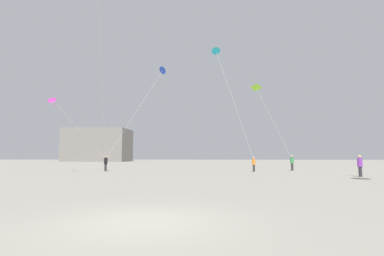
{
  "coord_description": "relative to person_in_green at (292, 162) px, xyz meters",
  "views": [
    {
      "loc": [
        1.8,
        -7.11,
        1.6
      ],
      "look_at": [
        0.0,
        16.85,
        4.01
      ],
      "focal_mm": 26.82,
      "sensor_mm": 36.0,
      "label": 1
    }
  ],
  "objects": [
    {
      "name": "kite_lime_delta",
      "position": [
        -3.08,
        5.05,
        9.95
      ],
      "size": [
        3.83,
        5.57,
        10.25
      ],
      "color": "#8CD12D"
    },
    {
      "name": "person_in_black",
      "position": [
        -21.13,
        -3.09,
        -0.04
      ],
      "size": [
        0.38,
        0.38,
        1.72
      ],
      "rotation": [
        0.0,
        0.0,
        1.58
      ],
      "color": "#2D2D33",
      "rests_on": "ground_plane"
    },
    {
      "name": "person_in_orange",
      "position": [
        -4.8,
        -2.86,
        -0.13
      ],
      "size": [
        0.34,
        0.34,
        1.57
      ],
      "rotation": [
        0.0,
        0.0,
        2.18
      ],
      "color": "#2D2D33",
      "rests_on": "ground_plane"
    },
    {
      "name": "person_in_green",
      "position": [
        0.0,
        0.0,
        0.0
      ],
      "size": [
        0.39,
        0.39,
        1.8
      ],
      "rotation": [
        0.0,
        0.0,
        1.19
      ],
      "color": "#2D2D33",
      "rests_on": "ground_plane"
    },
    {
      "name": "kite_cyan_diamond",
      "position": [
        -8.71,
        0.91,
        13.9
      ],
      "size": [
        4.6,
        4.43,
        14.11
      ],
      "color": "#1EB2C6"
    },
    {
      "name": "building_left_hall",
      "position": [
        -47.92,
        59.78,
        4.45
      ],
      "size": [
        20.48,
        13.5,
        10.88
      ],
      "color": "gray",
      "rests_on": "ground_plane"
    },
    {
      "name": "ground_plane",
      "position": [
        -10.92,
        -27.29,
        -0.99
      ],
      "size": [
        300.0,
        300.0,
        0.0
      ],
      "primitive_type": "plane",
      "color": "#9E9689"
    },
    {
      "name": "kite_cobalt_diamond",
      "position": [
        -16.15,
        4.02,
        12.5
      ],
      "size": [
        5.69,
        7.82,
        12.84
      ],
      "color": "blue"
    },
    {
      "name": "person_in_purple",
      "position": [
        2.59,
        -10.31,
        -0.04
      ],
      "size": [
        0.38,
        0.38,
        1.74
      ],
      "rotation": [
        0.0,
        0.0,
        5.94
      ],
      "color": "#2D2D33",
      "rests_on": "ground_plane"
    },
    {
      "name": "kite_magenta_diamond",
      "position": [
        -24.9,
        -7.65,
        6.07
      ],
      "size": [
        4.29,
        5.0,
        6.21
      ],
      "color": "#D12899"
    }
  ]
}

